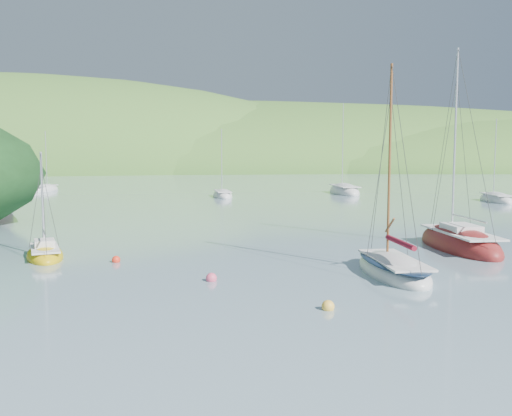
{
  "coord_description": "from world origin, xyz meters",
  "views": [
    {
      "loc": [
        -5.03,
        -21.26,
        5.66
      ],
      "look_at": [
        -1.66,
        8.0,
        2.72
      ],
      "focal_mm": 40.0,
      "sensor_mm": 36.0,
      "label": 1
    }
  ],
  "objects": [
    {
      "name": "mooring_buoys",
      "position": [
        0.95,
        5.42,
        0.12
      ],
      "size": [
        19.86,
        13.24,
        0.49
      ],
      "color": "yellow",
      "rests_on": "ground"
    },
    {
      "name": "distant_sloop_a",
      "position": [
        -1.08,
        49.1,
        0.16
      ],
      "size": [
        2.66,
        6.56,
        9.18
      ],
      "rotation": [
        0.0,
        0.0,
        0.06
      ],
      "color": "silver",
      "rests_on": "ground"
    },
    {
      "name": "distant_sloop_d",
      "position": [
        29.19,
        39.11,
        0.18
      ],
      "size": [
        3.43,
        7.36,
        10.12
      ],
      "rotation": [
        0.0,
        0.0,
        -0.14
      ],
      "color": "silver",
      "rests_on": "ground"
    },
    {
      "name": "sloop_red",
      "position": [
        10.5,
        9.97,
        0.23
      ],
      "size": [
        3.07,
        8.59,
        12.65
      ],
      "rotation": [
        0.0,
        0.0,
        -0.02
      ],
      "color": "maroon",
      "rests_on": "ground"
    },
    {
      "name": "ground",
      "position": [
        0.0,
        0.0,
        0.0
      ],
      "size": [
        700.0,
        700.0,
        0.0
      ],
      "primitive_type": "plane",
      "color": "slate",
      "rests_on": "ground"
    },
    {
      "name": "sailboat_yellow",
      "position": [
        -12.78,
        9.75,
        0.16
      ],
      "size": [
        3.07,
        4.98,
        6.17
      ],
      "rotation": [
        0.0,
        0.0,
        0.28
      ],
      "color": "gold",
      "rests_on": "ground"
    },
    {
      "name": "distant_sloop_c",
      "position": [
        -25.7,
        62.57,
        0.17
      ],
      "size": [
        3.99,
        6.89,
        9.3
      ],
      "rotation": [
        0.0,
        0.0,
        -0.28
      ],
      "color": "silver",
      "rests_on": "ground"
    },
    {
      "name": "daysailer_white",
      "position": [
        4.22,
        3.68,
        0.23
      ],
      "size": [
        2.48,
        6.75,
        10.38
      ],
      "rotation": [
        0.0,
        0.0,
        -0.0
      ],
      "color": "silver",
      "rests_on": "ground"
    },
    {
      "name": "distant_sloop_b",
      "position": [
        15.44,
        52.96,
        0.21
      ],
      "size": [
        3.26,
        9.19,
        13.1
      ],
      "rotation": [
        0.0,
        0.0,
        0.0
      ],
      "color": "silver",
      "rests_on": "ground"
    },
    {
      "name": "shoreline_hills",
      "position": [
        -9.66,
        172.42,
        0.0
      ],
      "size": [
        690.0,
        135.0,
        56.0
      ],
      "color": "#366225",
      "rests_on": "ground"
    }
  ]
}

